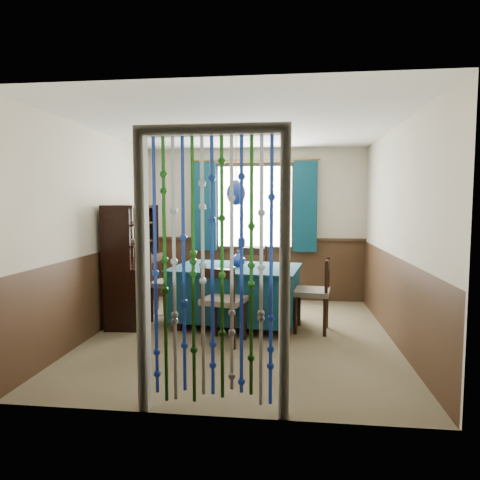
# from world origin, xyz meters

# --- Properties ---
(floor) EXTENTS (4.00, 4.00, 0.00)m
(floor) POSITION_xyz_m (0.00, 0.00, 0.00)
(floor) COLOR brown
(floor) RESTS_ON ground
(ceiling) EXTENTS (4.00, 4.00, 0.00)m
(ceiling) POSITION_xyz_m (0.00, 0.00, 2.50)
(ceiling) COLOR silver
(ceiling) RESTS_ON ground
(wall_back) EXTENTS (3.60, 0.00, 3.60)m
(wall_back) POSITION_xyz_m (0.00, 2.00, 1.25)
(wall_back) COLOR #BEB49C
(wall_back) RESTS_ON ground
(wall_front) EXTENTS (3.60, 0.00, 3.60)m
(wall_front) POSITION_xyz_m (0.00, -2.00, 1.25)
(wall_front) COLOR #BEB49C
(wall_front) RESTS_ON ground
(wall_left) EXTENTS (0.00, 4.00, 4.00)m
(wall_left) POSITION_xyz_m (-1.80, 0.00, 1.25)
(wall_left) COLOR #BEB49C
(wall_left) RESTS_ON ground
(wall_right) EXTENTS (0.00, 4.00, 4.00)m
(wall_right) POSITION_xyz_m (1.80, 0.00, 1.25)
(wall_right) COLOR #BEB49C
(wall_right) RESTS_ON ground
(wainscot_back) EXTENTS (3.60, 0.00, 3.60)m
(wainscot_back) POSITION_xyz_m (0.00, 1.99, 0.50)
(wainscot_back) COLOR #3A2516
(wainscot_back) RESTS_ON ground
(wainscot_front) EXTENTS (3.60, 0.00, 3.60)m
(wainscot_front) POSITION_xyz_m (0.00, -1.99, 0.50)
(wainscot_front) COLOR #3A2516
(wainscot_front) RESTS_ON ground
(wainscot_left) EXTENTS (0.00, 4.00, 4.00)m
(wainscot_left) POSITION_xyz_m (-1.79, 0.00, 0.50)
(wainscot_left) COLOR #3A2516
(wainscot_left) RESTS_ON ground
(wainscot_right) EXTENTS (0.00, 4.00, 4.00)m
(wainscot_right) POSITION_xyz_m (1.79, 0.00, 0.50)
(wainscot_right) COLOR #3A2516
(wainscot_right) RESTS_ON ground
(window) EXTENTS (1.32, 0.12, 1.42)m
(window) POSITION_xyz_m (0.00, 1.95, 1.55)
(window) COLOR black
(window) RESTS_ON wall_back
(doorway) EXTENTS (1.16, 0.12, 2.18)m
(doorway) POSITION_xyz_m (0.00, -1.94, 1.05)
(doorway) COLOR silver
(doorway) RESTS_ON ground
(dining_table) EXTENTS (1.74, 1.31, 0.78)m
(dining_table) POSITION_xyz_m (-0.12, 0.43, 0.45)
(dining_table) COLOR #0C303F
(dining_table) RESTS_ON floor
(chair_near) EXTENTS (0.55, 0.53, 0.92)m
(chair_near) POSITION_xyz_m (-0.18, -0.32, 0.49)
(chair_near) COLOR black
(chair_near) RESTS_ON floor
(chair_far) EXTENTS (0.48, 0.46, 0.97)m
(chair_far) POSITION_xyz_m (0.02, 1.18, 0.51)
(chair_far) COLOR black
(chair_far) RESTS_ON floor
(chair_left) EXTENTS (0.52, 0.54, 0.94)m
(chair_left) POSITION_xyz_m (-1.09, 0.61, 0.50)
(chair_left) COLOR black
(chair_left) RESTS_ON floor
(chair_right) EXTENTS (0.50, 0.51, 0.92)m
(chair_right) POSITION_xyz_m (0.89, 0.29, 0.49)
(chair_right) COLOR black
(chair_right) RESTS_ON floor
(sideboard) EXTENTS (0.51, 1.24, 1.58)m
(sideboard) POSITION_xyz_m (-1.57, 0.54, 0.56)
(sideboard) COLOR black
(sideboard) RESTS_ON floor
(pendant_lamp) EXTENTS (0.25, 0.25, 0.92)m
(pendant_lamp) POSITION_xyz_m (-0.12, 0.43, 1.74)
(pendant_lamp) COLOR olive
(pendant_lamp) RESTS_ON ceiling
(vase_table) EXTENTS (0.19, 0.19, 0.18)m
(vase_table) POSITION_xyz_m (-0.10, 0.49, 0.87)
(vase_table) COLOR navy
(vase_table) RESTS_ON dining_table
(bowl_shelf) EXTENTS (0.28, 0.28, 0.05)m
(bowl_shelf) POSITION_xyz_m (-1.51, 0.37, 1.11)
(bowl_shelf) COLOR beige
(bowl_shelf) RESTS_ON sideboard
(vase_sideboard) EXTENTS (0.25, 0.25, 0.20)m
(vase_sideboard) POSITION_xyz_m (-1.51, 0.80, 0.89)
(vase_sideboard) COLOR beige
(vase_sideboard) RESTS_ON sideboard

